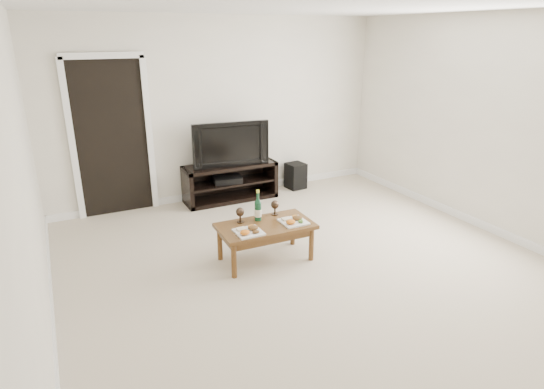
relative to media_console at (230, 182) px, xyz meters
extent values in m
plane|color=beige|center=(-0.01, -2.50, -0.28)|extent=(5.50, 5.50, 0.00)
cube|color=beige|center=(-0.01, 0.27, 1.02)|extent=(5.00, 0.04, 2.60)
cube|color=white|center=(-0.01, -2.50, 2.35)|extent=(5.00, 5.50, 0.04)
cube|color=black|center=(-1.56, 0.24, 0.75)|extent=(0.90, 0.02, 2.05)
cube|color=black|center=(0.00, 0.00, 0.00)|extent=(1.36, 0.45, 0.55)
imported|color=black|center=(0.00, 0.00, 0.59)|extent=(1.11, 0.27, 0.63)
cube|color=black|center=(-0.05, -0.01, 0.05)|extent=(0.45, 0.37, 0.08)
cube|color=black|center=(1.13, 0.04, -0.07)|extent=(0.30, 0.30, 0.41)
cube|color=brown|center=(-0.36, -1.95, -0.07)|extent=(1.03, 0.58, 0.42)
cube|color=white|center=(-0.61, -2.07, 0.18)|extent=(0.27, 0.27, 0.07)
cube|color=white|center=(-0.07, -2.04, 0.18)|extent=(0.27, 0.27, 0.07)
cylinder|color=#103C22|center=(-0.38, -1.81, 0.32)|extent=(0.07, 0.07, 0.35)
camera|label=1|loc=(-2.29, -5.99, 2.09)|focal=30.00mm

